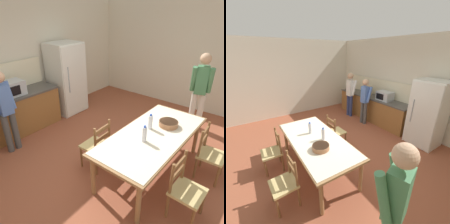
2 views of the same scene
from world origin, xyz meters
TOP-DOWN VIEW (x-y plane):
  - ground_plane at (0.00, 0.00)m, footprint 8.32×8.32m
  - wall_back at (0.00, 2.66)m, footprint 6.52×0.12m
  - wall_right at (3.26, 0.00)m, footprint 0.12×5.20m
  - refrigerator at (1.00, 2.19)m, footprint 0.78×0.73m
  - microwave at (-0.47, 2.21)m, footprint 0.50×0.39m
  - dining_table at (0.25, -0.74)m, footprint 2.20×1.02m
  - bottle_near_centre at (-0.03, -0.74)m, footprint 0.07×0.07m
  - bottle_off_centre at (0.36, -0.62)m, footprint 0.07×0.07m
  - serving_bowl at (0.63, -0.82)m, footprint 0.32×0.32m
  - chair_side_far_left at (-0.23, 0.05)m, footprint 0.43×0.41m
  - chair_side_near_left at (-0.25, -1.52)m, footprint 0.43×0.41m
  - chair_side_near_right at (0.73, -1.54)m, footprint 0.44×0.42m
  - person_at_counter at (-0.89, 1.69)m, footprint 0.40×0.28m
  - person_by_table at (2.18, -0.80)m, footprint 0.37×0.48m

SIDE VIEW (x-z plane):
  - ground_plane at x=0.00m, z-range 0.00..0.00m
  - chair_side_far_left at x=-0.23m, z-range -0.01..0.90m
  - chair_side_near_left at x=-0.25m, z-range -0.01..0.90m
  - chair_side_near_right at x=0.73m, z-range -0.01..0.90m
  - dining_table at x=0.25m, z-range 0.31..1.06m
  - serving_bowl at x=0.63m, z-range 0.76..0.85m
  - bottle_near_centre at x=-0.03m, z-range 0.74..1.01m
  - bottle_off_centre at x=0.36m, z-range 0.74..1.01m
  - refrigerator at x=1.00m, z-range 0.00..1.79m
  - person_at_counter at x=-0.89m, z-range 0.10..1.70m
  - person_by_table at x=2.18m, z-range 0.11..1.83m
  - microwave at x=-0.47m, z-range 0.89..1.19m
  - wall_back at x=0.00m, z-range 0.00..2.90m
  - wall_right at x=3.26m, z-range 0.00..2.90m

